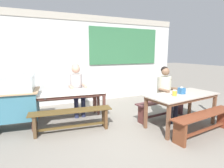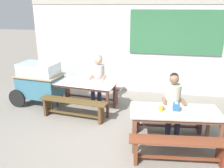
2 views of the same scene
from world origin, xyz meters
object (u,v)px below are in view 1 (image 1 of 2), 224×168
object	(u,v)px
food_cart	(9,99)
tissue_box	(181,91)
bench_near_back	(162,106)
person_center_facing	(77,86)
bench_far_back	(67,103)
bench_far_front	(72,118)
bench_near_front	(204,121)
person_right_near_table	(166,90)
condiment_jar	(175,93)
dining_table_far	(69,95)
dining_table_near	(182,97)
soup_bowl	(70,91)

from	to	relation	value
food_cart	tissue_box	bearing A→B (deg)	-20.81
bench_near_back	person_center_facing	bearing A→B (deg)	147.77
bench_near_back	food_cart	xyz separation A→B (m)	(-3.42, 0.81, 0.36)
bench_far_back	bench_far_front	size ratio (longest dim) A/B	1.03
bench_near_front	tissue_box	bearing A→B (deg)	95.17
person_right_near_table	condiment_jar	size ratio (longest dim) A/B	10.51
dining_table_far	person_right_near_table	bearing A→B (deg)	-18.99
person_center_facing	tissue_box	xyz separation A→B (m)	(1.95, -1.71, 0.03)
bench_near_front	condiment_jar	world-z (taller)	condiment_jar
dining_table_near	person_right_near_table	distance (m)	0.51
person_right_near_table	bench_near_back	bearing A→B (deg)	127.48
soup_bowl	bench_near_back	bearing A→B (deg)	-19.07
food_cart	bench_far_front	bearing A→B (deg)	-28.97
bench_far_front	person_center_facing	bearing A→B (deg)	70.64
food_cart	condiment_jar	xyz separation A→B (m)	(3.23, -1.41, 0.13)
bench_near_back	condiment_jar	xyz separation A→B (m)	(-0.19, -0.61, 0.49)
dining_table_near	bench_near_front	size ratio (longest dim) A/B	1.02
dining_table_near	food_cart	world-z (taller)	food_cart
dining_table_near	bench_near_back	distance (m)	0.67
person_center_facing	soup_bowl	xyz separation A→B (m)	(-0.27, -0.44, -0.02)
food_cart	condiment_jar	bearing A→B (deg)	-23.63
bench_far_front	food_cart	xyz separation A→B (m)	(-1.19, 0.66, 0.36)
tissue_box	food_cart	bearing A→B (deg)	159.19
dining_table_far	bench_far_back	bearing A→B (deg)	84.10
bench_near_back	bench_near_front	distance (m)	1.12
bench_far_front	tissue_box	world-z (taller)	tissue_box
food_cart	condiment_jar	distance (m)	3.52
dining_table_near	tissue_box	bearing A→B (deg)	69.51
dining_table_far	food_cart	xyz separation A→B (m)	(-1.24, 0.10, 0.01)
dining_table_far	person_right_near_table	xyz separation A→B (m)	(2.22, -0.76, 0.08)
dining_table_near	tissue_box	world-z (taller)	tissue_box
dining_table_far	bench_near_front	distance (m)	2.97
tissue_box	dining_table_near	bearing A→B (deg)	-110.49
bench_far_back	person_center_facing	world-z (taller)	person_center_facing
dining_table_near	bench_near_back	bearing A→B (deg)	96.77
dining_table_far	tissue_box	size ratio (longest dim) A/B	11.28
soup_bowl	bench_far_front	bearing A→B (deg)	-98.69
food_cart	soup_bowl	world-z (taller)	food_cart
tissue_box	condiment_jar	distance (m)	0.29
bench_near_back	tissue_box	size ratio (longest dim) A/B	9.93
food_cart	bench_far_back	bearing A→B (deg)	19.57
person_center_facing	soup_bowl	size ratio (longest dim) A/B	10.07
bench_near_front	person_right_near_table	xyz separation A→B (m)	(-0.09, 1.06, 0.44)
dining_table_near	food_cart	distance (m)	3.74
tissue_box	condiment_jar	xyz separation A→B (m)	(-0.27, -0.08, -0.01)
bench_near_back	condiment_jar	distance (m)	0.80
bench_near_back	food_cart	world-z (taller)	food_cart
dining_table_far	food_cart	size ratio (longest dim) A/B	1.14
bench_near_front	dining_table_near	bearing A→B (deg)	96.77
dining_table_near	bench_near_back	size ratio (longest dim) A/B	1.11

